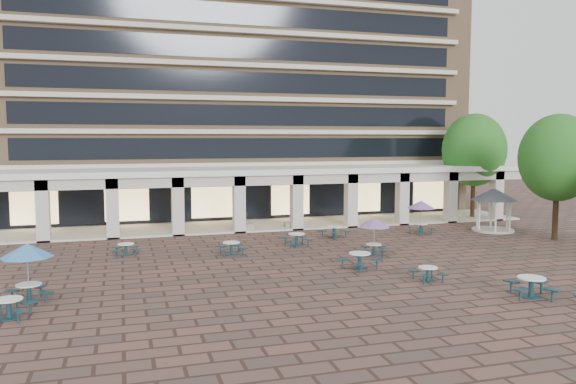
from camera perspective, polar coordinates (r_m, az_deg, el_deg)
name	(u,v)px	position (r m, az deg, el deg)	size (l,w,h in m)	color
ground	(330,270)	(28.47, 4.33, -7.88)	(120.00, 120.00, 0.00)	brown
apartment_building	(232,72)	(52.64, -5.71, 12.01)	(40.00, 15.50, 25.20)	#957754
retail_arcade	(260,186)	(42.02, -2.85, 0.58)	(42.00, 6.60, 4.40)	white
picnic_table_0	(9,307)	(23.21, -26.51, -10.39)	(1.91, 1.91, 0.74)	#14373D
picnic_table_3	(428,273)	(26.91, 14.03, -7.95)	(1.49, 1.49, 0.66)	#14373D
picnic_table_4	(27,253)	(24.81, -24.97, -5.61)	(2.05, 2.05, 2.37)	#14373D
picnic_table_6	(374,224)	(31.89, 8.76, -3.25)	(1.80, 1.80, 2.08)	#14373D
picnic_table_7	(531,285)	(25.57, 23.48, -8.69)	(2.31, 2.31, 0.85)	#14373D
picnic_table_8	(126,248)	(33.00, -16.15, -5.52)	(1.57, 1.57, 0.67)	#14373D
picnic_table_9	(297,238)	(34.53, 0.88, -4.73)	(1.72, 1.72, 0.76)	#14373D
picnic_table_10	(360,259)	(28.67, 7.29, -6.80)	(2.27, 2.27, 0.83)	#14373D
picnic_table_11	(421,206)	(39.73, 13.37, -1.38)	(1.97, 1.97, 2.28)	#14373D
picnic_table_12	(231,247)	(32.05, -5.77, -5.59)	(1.66, 1.66, 0.73)	#14373D
picnic_table_13	(334,231)	(37.50, 4.71, -3.94)	(2.06, 2.06, 0.75)	#14373D
gazebo	(494,199)	(42.36, 20.19, -0.68)	(3.25, 3.25, 3.03)	beige
tree_east_a	(558,158)	(40.03, 25.74, 3.15)	(4.89, 4.89, 8.15)	#382716
tree_east_c	(474,150)	(48.44, 18.40, 4.06)	(5.17, 5.17, 8.61)	#382716
planter_left	(243,223)	(40.08, -4.59, -3.13)	(1.50, 0.74, 1.36)	#9B9B96
planter_right	(295,222)	(41.05, 0.68, -3.04)	(1.50, 0.75, 1.25)	#9B9B96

